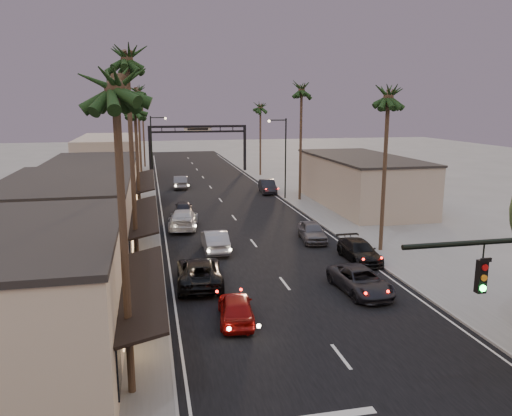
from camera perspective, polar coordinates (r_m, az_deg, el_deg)
name	(u,v)px	position (r m, az deg, el deg)	size (l,w,h in m)	color
ground	(229,211)	(49.96, -3.11, -0.37)	(200.00, 200.00, 0.00)	slate
road	(222,202)	(54.80, -3.94, 0.72)	(14.00, 120.00, 0.02)	black
sidewalk_left	(134,193)	(61.17, -13.74, 1.62)	(5.00, 92.00, 0.12)	slate
sidewalk_right	(288,188)	(63.50, 3.66, 2.30)	(5.00, 92.00, 0.12)	slate
storefront_near	(17,303)	(22.34, -25.61, -9.79)	(8.00, 12.00, 5.50)	beige
storefront_mid	(69,223)	(35.52, -20.55, -1.60)	(8.00, 14.00, 5.50)	gray
storefront_far	(94,188)	(51.16, -18.05, 2.20)	(8.00, 16.00, 5.00)	beige
storefront_dist	(110,158)	(73.82, -16.35, 5.49)	(8.00, 20.00, 6.00)	gray
building_right	(361,182)	(53.47, 11.86, 2.93)	(8.00, 18.00, 5.00)	gray
arch	(198,137)	(78.77, -6.65, 8.10)	(15.20, 0.40, 7.27)	black
streetlight_right	(283,152)	(55.43, 3.13, 6.42)	(2.13, 0.30, 9.00)	black
streetlight_left	(154,145)	(66.45, -11.61, 7.09)	(2.13, 0.30, 9.00)	black
palm_la	(114,75)	(17.29, -15.88, 14.41)	(3.20, 3.20, 13.20)	#38281C
palm_lb	(127,52)	(30.39, -14.58, 16.85)	(3.20, 3.20, 15.20)	#38281C
palm_lc	(135,105)	(44.25, -13.70, 11.41)	(3.20, 3.20, 12.20)	#38281C
palm_ld	(137,88)	(63.27, -13.40, 13.22)	(3.20, 3.20, 14.20)	#38281C
palm_ra	(389,90)	(36.10, 14.94, 12.88)	(3.20, 3.20, 13.20)	#38281C
palm_rb	(302,86)	(54.73, 5.24, 13.75)	(3.20, 3.20, 14.20)	#38281C
palm_rc	(260,104)	(74.04, 0.51, 11.77)	(3.20, 3.20, 12.20)	#38281C
palm_far	(142,98)	(86.24, -12.90, 12.14)	(3.20, 3.20, 13.20)	#38281C
oncoming_red	(236,308)	(25.01, -2.32, -11.33)	(1.67, 4.14, 1.41)	maroon
oncoming_pickup	(199,272)	(29.92, -6.50, -7.28)	(2.59, 5.62, 1.56)	black
oncoming_silver	(215,241)	(36.48, -4.71, -3.72)	(1.66, 4.75, 1.56)	gray
oncoming_white	(183,219)	(43.38, -8.30, -1.23)	(2.31, 5.69, 1.65)	#BABABA
oncoming_dgrey	(183,208)	(48.80, -8.29, 0.04)	(1.59, 3.96, 1.35)	black
oncoming_grey_far	(181,182)	(64.10, -8.60, 2.95)	(1.68, 4.82, 1.59)	#4F5054
curbside_near	(361,281)	(29.21, 11.87, -8.12)	(2.30, 5.00, 1.39)	black
curbside_black	(359,251)	(34.89, 11.72, -4.82)	(1.93, 4.74, 1.38)	black
curbside_grey	(312,231)	(39.26, 6.44, -2.67)	(1.79, 4.44, 1.51)	#4F4E53
curbside_far	(267,186)	(60.05, 1.32, 2.48)	(1.68, 4.80, 1.58)	black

